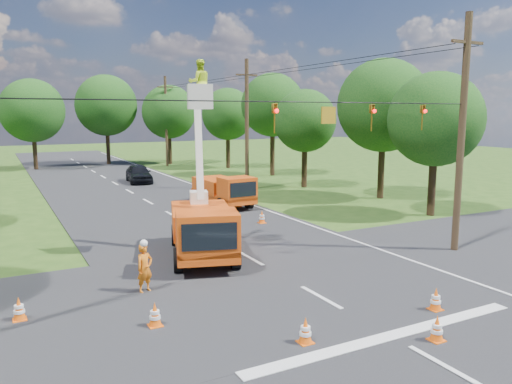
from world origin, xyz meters
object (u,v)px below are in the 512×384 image
second_truck (224,190)px  pole_right_mid (247,124)px  pole_right_near (462,133)px  traffic_cone_3 (262,217)px  tree_far_b (106,105)px  bucket_truck (203,217)px  pole_right_far (166,121)px  traffic_cone_2 (220,231)px  tree_right_d (273,105)px  tree_right_b (384,106)px  traffic_cone_8 (436,299)px  tree_far_a (32,111)px  distant_car (139,173)px  tree_far_c (169,112)px  ground_worker (145,268)px  tree_right_a (436,120)px  traffic_cone_0 (305,331)px  traffic_cone_4 (155,315)px  traffic_cone_1 (437,329)px  tree_right_c (305,121)px  traffic_cone_7 (239,202)px  tree_right_e (228,114)px  traffic_cone_5 (19,309)px

second_truck → pole_right_mid: bearing=49.1°
pole_right_near → pole_right_mid: same height
traffic_cone_3 → tree_far_b: 36.94m
bucket_truck → pole_right_far: 37.42m
traffic_cone_2 → tree_right_d: bearing=54.4°
tree_right_b → bucket_truck: bearing=-154.6°
traffic_cone_8 → tree_right_b: 21.55m
tree_far_a → pole_right_mid: bearing=-59.6°
distant_car → tree_far_c: tree_far_c is taller
distant_car → traffic_cone_2: distant_car is taller
ground_worker → tree_right_a: bearing=-7.4°
pole_right_near → tree_far_b: bearing=97.0°
traffic_cone_0 → pole_right_near: bearing=22.5°
pole_right_near → tree_right_d: bearing=76.9°
traffic_cone_4 → tree_far_b: bearing=79.8°
tree_far_a → traffic_cone_1: bearing=-83.1°
pole_right_near → tree_right_c: bearing=76.1°
distant_car → pole_right_far: 14.47m
traffic_cone_2 → pole_right_far: pole_right_far is taller
distant_car → pole_right_far: bearing=68.2°
distant_car → traffic_cone_7: 14.56m
tree_right_c → tree_right_b: bearing=-75.6°
traffic_cone_0 → tree_right_c: tree_right_c is taller
traffic_cone_1 → tree_far_a: size_ratio=0.07×
bucket_truck → tree_right_c: 21.28m
tree_right_d → traffic_cone_1: bearing=-112.9°
tree_right_a → tree_far_a: (-18.50, 37.00, 0.63)m
traffic_cone_1 → tree_right_a: size_ratio=0.09×
bucket_truck → tree_right_e: tree_right_e is taller
distant_car → tree_right_c: 14.95m
ground_worker → distant_car: bearing=53.6°
traffic_cone_3 → tree_far_b: tree_far_b is taller
pole_right_mid → tree_right_d: 9.55m
traffic_cone_2 → pole_right_mid: 16.34m
traffic_cone_5 → tree_right_a: 23.42m
traffic_cone_4 → pole_right_far: (13.86, 41.61, 4.75)m
bucket_truck → tree_right_c: (14.79, 14.87, 3.59)m
ground_worker → traffic_cone_3: (8.48, 7.40, -0.47)m
tree_right_e → traffic_cone_0: bearing=-112.1°
distant_car → pole_right_mid: size_ratio=0.47×
traffic_cone_4 → traffic_cone_8: size_ratio=1.00×
pole_right_mid → tree_right_e: (5.30, 15.00, 0.70)m
ground_worker → traffic_cone_1: bearing=-73.4°
ground_worker → traffic_cone_2: bearing=24.8°
traffic_cone_5 → distant_car: bearing=68.5°
tree_right_a → distant_car: bearing=117.8°
traffic_cone_5 → pole_right_mid: (17.19, 19.37, 4.75)m
pole_right_far → tree_far_c: (1.00, 2.00, 0.96)m
traffic_cone_5 → tree_right_e: 41.44m
tree_right_d → traffic_cone_4: bearing=-125.2°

